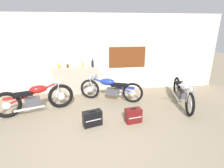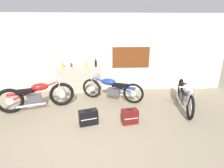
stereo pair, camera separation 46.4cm
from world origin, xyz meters
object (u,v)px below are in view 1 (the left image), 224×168
Objects in this scene: bottle_right_center at (93,63)px; motorcycle_red at (35,98)px; bottle_center at (83,64)px; bottle_leftmost at (59,66)px; bottle_left_center at (68,66)px; hard_case_black at (92,118)px; motorcycle_blue at (111,88)px; hard_case_darkred at (133,115)px; motorcycle_silver at (183,91)px.

bottle_right_center is 2.29m from motorcycle_red.
motorcycle_red is at bearing -140.85° from bottle_right_center.
bottle_leftmost is at bearing 178.75° from bottle_center.
hard_case_black is at bearing -72.35° from bottle_left_center.
bottle_leftmost is at bearing 114.41° from hard_case_black.
bottle_left_center reaches higher than motorcycle_red.
motorcycle_blue is 4.52× the size of hard_case_darkred.
motorcycle_red is at bearing 179.20° from motorcycle_silver.
bottle_right_center is 0.61× the size of hard_case_black.
motorcycle_blue is at bearing -25.82° from bottle_leftmost.
bottle_center is 0.60× the size of hard_case_darkred.
motorcycle_blue reaches higher than motorcycle_silver.
hard_case_black reaches higher than hard_case_darkred.
bottle_center is 0.52× the size of hard_case_black.
hard_case_black is at bearing -179.29° from hard_case_darkred.
hard_case_black is at bearing -162.98° from motorcycle_silver.
motorcycle_red is at bearing 149.02° from hard_case_black.
bottle_center is 3.47m from motorcycle_silver.
bottle_center reaches higher than motorcycle_blue.
motorcycle_blue is at bearing -57.53° from bottle_right_center.
bottle_right_center is at bearing 0.76° from bottle_leftmost.
bottle_left_center is 0.54× the size of bottle_right_center.
motorcycle_red is at bearing -134.89° from bottle_center.
hard_case_black is at bearing -93.26° from bottle_right_center.
bottle_leftmost is 3.23m from hard_case_darkred.
bottle_right_center is at bearing 111.77° from hard_case_darkred.
bottle_leftmost reaches higher than motorcycle_blue.
motorcycle_red is (-1.35, -1.35, -0.64)m from bottle_center.
hard_case_darkred is at bearing -19.48° from motorcycle_red.
bottle_right_center is at bearing 39.15° from motorcycle_red.
motorcycle_blue is 1.64m from hard_case_black.
bottle_center is (0.83, -0.02, 0.03)m from bottle_leftmost.
motorcycle_blue is at bearing 65.53° from hard_case_black.
hard_case_darkred is (0.38, -1.46, -0.24)m from motorcycle_blue.
bottle_left_center is at bearing 157.81° from motorcycle_silver.
bottle_leftmost is 0.30m from bottle_left_center.
hard_case_black is (-0.67, -1.48, -0.23)m from motorcycle_blue.
bottle_right_center is 0.15× the size of motorcycle_blue.
bottle_leftmost is 0.09× the size of motorcycle_red.
bottle_left_center is 0.89m from bottle_right_center.
motorcycle_red reaches higher than hard_case_black.
hard_case_black is at bearing -30.98° from motorcycle_red.
bottle_right_center reaches higher than motorcycle_silver.
bottle_right_center reaches higher than bottle_leftmost.
hard_case_black is (0.75, -2.36, -0.84)m from bottle_left_center.
motorcycle_silver is 1.06× the size of motorcycle_blue.
bottle_center reaches higher than hard_case_black.
bottle_leftmost reaches higher than motorcycle_red.
bottle_right_center is (1.18, 0.02, 0.05)m from bottle_leftmost.
bottle_left_center reaches higher than motorcycle_blue.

